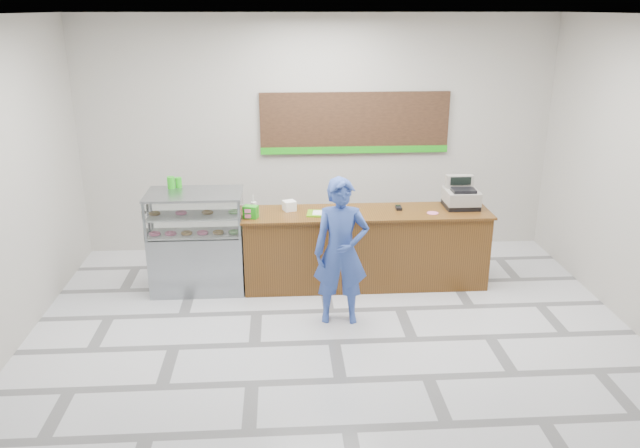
{
  "coord_description": "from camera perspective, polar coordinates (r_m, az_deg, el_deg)",
  "views": [
    {
      "loc": [
        -0.56,
        -6.16,
        3.57
      ],
      "look_at": [
        -0.1,
        0.9,
        1.1
      ],
      "focal_mm": 35.0,
      "sensor_mm": 36.0,
      "label": 1
    }
  ],
  "objects": [
    {
      "name": "floor",
      "position": [
        7.14,
        1.3,
        -10.74
      ],
      "size": [
        7.0,
        7.0,
        0.0
      ],
      "primitive_type": "plane",
      "color": "silver",
      "rests_on": "ground"
    },
    {
      "name": "back_wall",
      "position": [
        9.35,
        -0.22,
        8.04
      ],
      "size": [
        7.0,
        0.0,
        7.0
      ],
      "primitive_type": "plane",
      "rotation": [
        1.57,
        0.0,
        0.0
      ],
      "color": "#B4B0A6",
      "rests_on": "floor"
    },
    {
      "name": "ceiling",
      "position": [
        6.19,
        1.56,
        18.61
      ],
      "size": [
        7.0,
        7.0,
        0.0
      ],
      "primitive_type": "plane",
      "rotation": [
        3.14,
        0.0,
        0.0
      ],
      "color": "silver",
      "rests_on": "back_wall"
    },
    {
      "name": "sales_counter",
      "position": [
        8.36,
        4.17,
        -2.2
      ],
      "size": [
        3.26,
        0.76,
        1.03
      ],
      "color": "#5F3612",
      "rests_on": "floor"
    },
    {
      "name": "display_case",
      "position": [
        8.31,
        -11.16,
        -1.51
      ],
      "size": [
        1.22,
        0.72,
        1.33
      ],
      "color": "gray",
      "rests_on": "floor"
    },
    {
      "name": "menu_board",
      "position": [
        9.33,
        3.21,
        9.12
      ],
      "size": [
        2.8,
        0.06,
        0.9
      ],
      "color": "black",
      "rests_on": "back_wall"
    },
    {
      "name": "cash_register",
      "position": [
        8.53,
        12.76,
        2.52
      ],
      "size": [
        0.43,
        0.45,
        0.41
      ],
      "rotation": [
        0.0,
        0.0,
        -0.0
      ],
      "color": "black",
      "rests_on": "sales_counter"
    },
    {
      "name": "card_terminal",
      "position": [
        8.33,
        7.2,
        1.48
      ],
      "size": [
        0.08,
        0.16,
        0.04
      ],
      "primitive_type": "cube",
      "rotation": [
        0.0,
        0.0,
        -0.06
      ],
      "color": "black",
      "rests_on": "sales_counter"
    },
    {
      "name": "serving_tray",
      "position": [
        8.06,
        0.17,
        0.97
      ],
      "size": [
        0.41,
        0.32,
        0.02
      ],
      "rotation": [
        0.0,
        0.0,
        -0.13
      ],
      "color": "#60AF0F",
      "rests_on": "sales_counter"
    },
    {
      "name": "napkin_box",
      "position": [
        8.21,
        -2.82,
        1.69
      ],
      "size": [
        0.19,
        0.19,
        0.13
      ],
      "primitive_type": "cube",
      "rotation": [
        0.0,
        0.0,
        0.36
      ],
      "color": "white",
      "rests_on": "sales_counter"
    },
    {
      "name": "straw_cup",
      "position": [
        8.26,
        -6.08,
        1.65
      ],
      "size": [
        0.07,
        0.07,
        0.11
      ],
      "primitive_type": "cylinder",
      "color": "silver",
      "rests_on": "sales_counter"
    },
    {
      "name": "promo_box",
      "position": [
        7.95,
        -6.35,
        1.11
      ],
      "size": [
        0.2,
        0.16,
        0.16
      ],
      "primitive_type": "cube",
      "rotation": [
        0.0,
        0.0,
        -0.29
      ],
      "color": "#1FA216",
      "rests_on": "sales_counter"
    },
    {
      "name": "donut_decal",
      "position": [
        8.24,
        10.26,
        1.0
      ],
      "size": [
        0.15,
        0.15,
        0.0
      ],
      "primitive_type": "cylinder",
      "color": "pink",
      "rests_on": "sales_counter"
    },
    {
      "name": "green_cup_left",
      "position": [
        8.35,
        -13.46,
        3.71
      ],
      "size": [
        0.1,
        0.1,
        0.15
      ],
      "primitive_type": "cylinder",
      "color": "#1FA216",
      "rests_on": "display_case"
    },
    {
      "name": "green_cup_right",
      "position": [
        8.38,
        -12.81,
        3.73
      ],
      "size": [
        0.09,
        0.09,
        0.13
      ],
      "primitive_type": "cylinder",
      "color": "#1FA216",
      "rests_on": "display_case"
    },
    {
      "name": "customer",
      "position": [
        7.25,
        1.94,
        -2.55
      ],
      "size": [
        0.66,
        0.46,
        1.76
      ],
      "primitive_type": "imported",
      "rotation": [
        0.0,
        0.0,
        -0.06
      ],
      "color": "#304BA0",
      "rests_on": "floor"
    }
  ]
}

